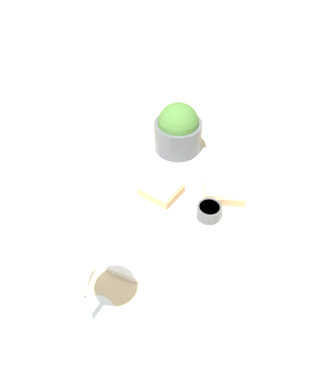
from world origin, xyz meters
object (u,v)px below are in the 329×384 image
at_px(sauce_ramekin, 209,211).
at_px(fork, 307,176).
at_px(wine_glass, 79,281).
at_px(cheese_toast_near, 224,191).
at_px(salad_bowl, 178,130).
at_px(cheese_toast_far, 161,189).

relative_size(sauce_ramekin, fork, 0.29).
relative_size(wine_glass, fork, 1.07).
bearing_deg(cheese_toast_near, wine_glass, 53.92).
bearing_deg(salad_bowl, cheese_toast_near, 127.14).
bearing_deg(salad_bowl, wine_glass, 76.75).
relative_size(salad_bowl, wine_glass, 0.63).
bearing_deg(fork, sauce_ramekin, 35.19).
bearing_deg(sauce_ramekin, fork, -144.81).
height_order(cheese_toast_far, fork, cheese_toast_far).
bearing_deg(cheese_toast_far, sauce_ramekin, 153.28).
height_order(cheese_toast_near, cheese_toast_far, same).
bearing_deg(cheese_toast_far, cheese_toast_near, -176.09).
xyz_separation_m(salad_bowl, sauce_ramekin, (-0.07, 0.19, -0.03)).
relative_size(sauce_ramekin, wine_glass, 0.27).
height_order(sauce_ramekin, cheese_toast_near, same).
distance_m(sauce_ramekin, cheese_toast_far, 0.10).
bearing_deg(cheese_toast_far, fork, -162.30).
height_order(cheese_toast_far, wine_glass, wine_glass).
distance_m(sauce_ramekin, wine_glass, 0.28).
bearing_deg(cheese_toast_near, fork, -153.69).
bearing_deg(sauce_ramekin, salad_bowl, -68.59).
bearing_deg(salad_bowl, sauce_ramekin, 111.41).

